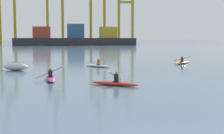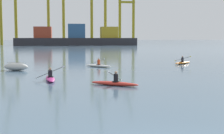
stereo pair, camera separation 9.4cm
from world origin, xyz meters
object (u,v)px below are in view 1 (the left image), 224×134
container_barge (76,38)px  gantry_crane_west (7,5)px  gantry_crane_east (126,10)px  capsized_dinghy (16,67)px  kayak_orange (182,62)px  kayak_white (98,65)px  gantry_crane_west_mid (55,5)px  gantry_crane_east_mid (98,4)px  kayak_red (115,83)px  kayak_magenta (50,78)px

container_barge → gantry_crane_west: bearing=166.0°
gantry_crane_east → capsized_dinghy: gantry_crane_east is taller
gantry_crane_west → gantry_crane_east: bearing=8.5°
gantry_crane_east → kayak_orange: bearing=-97.0°
gantry_crane_west → kayak_white: size_ratio=12.37×
gantry_crane_west_mid → gantry_crane_east_mid: gantry_crane_east_mid is taller
gantry_crane_west → capsized_dinghy: size_ratio=12.44×
container_barge → gantry_crane_west: (-27.79, 6.93, 13.51)m
gantry_crane_east → capsized_dinghy: (-31.73, -113.51, -15.24)m
kayak_orange → kayak_red: bearing=-123.5°
gantry_crane_west → gantry_crane_west_mid: size_ratio=0.96×
gantry_crane_east → kayak_white: 114.58m
kayak_magenta → kayak_white: (4.47, 10.19, 0.00)m
gantry_crane_east → kayak_orange: gantry_crane_east is taller
gantry_crane_west_mid → kayak_orange: 110.04m
gantry_crane_east → kayak_red: 127.51m
gantry_crane_west_mid → capsized_dinghy: 113.49m
gantry_crane_east_mid → kayak_magenta: bearing=-97.2°
capsized_dinghy → kayak_orange: bearing=15.5°
gantry_crane_west → kayak_orange: 108.85m
gantry_crane_west → kayak_orange: gantry_crane_west is taller
gantry_crane_west → kayak_red: bearing=-76.8°
gantry_crane_west → kayak_magenta: gantry_crane_west is taller
capsized_dinghy → container_barge: bearing=85.2°
container_barge → kayak_magenta: container_barge is taller
kayak_magenta → kayak_orange: kayak_magenta is taller
gantry_crane_west → capsized_dinghy: gantry_crane_west is taller
container_barge → kayak_white: (-0.27, -96.52, -2.57)m
gantry_crane_east → kayak_magenta: gantry_crane_east is taller
capsized_dinghy → kayak_red: bearing=-53.6°
gantry_crane_east → kayak_red: size_ratio=9.45×
gantry_crane_east → kayak_orange: (-13.23, -108.38, -15.42)m
gantry_crane_east → capsized_dinghy: 118.84m
gantry_crane_east_mid → capsized_dinghy: 111.94m
capsized_dinghy → gantry_crane_west: bearing=100.4°
gantry_crane_west → gantry_crane_west_mid: gantry_crane_west_mid is taller
capsized_dinghy → kayak_orange: size_ratio=0.95×
kayak_orange → kayak_red: 19.11m
container_barge → kayak_red: 109.81m
gantry_crane_east → kayak_magenta: size_ratio=8.72×
gantry_crane_west_mid → gantry_crane_east_mid: 18.81m
capsized_dinghy → kayak_red: kayak_red is taller
capsized_dinghy → gantry_crane_east: bearing=74.4°
gantry_crane_east_mid → kayak_red: 121.58m
container_barge → gantry_crane_west_mid: 21.51m
kayak_magenta → kayak_white: kayak_magenta is taller
gantry_crane_east_mid → kayak_red: size_ratio=12.01×
gantry_crane_west → capsized_dinghy: (19.41, -105.90, -15.89)m
gantry_crane_west → kayak_orange: bearing=-69.4°
container_barge → gantry_crane_west_mid: (-8.54, 13.22, 14.66)m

